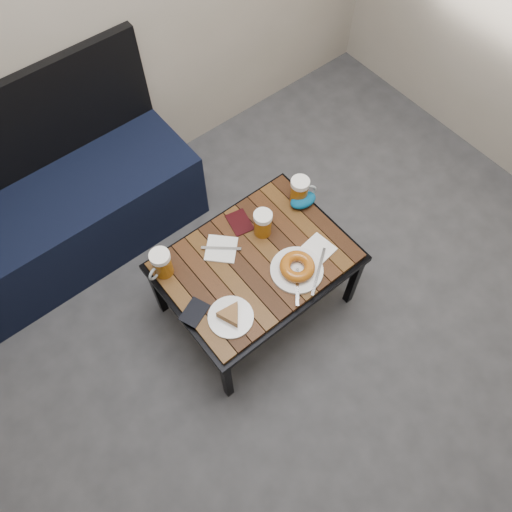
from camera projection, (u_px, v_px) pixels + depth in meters
ground at (334, 473)px, 2.20m from camera, size 4.00×4.00×0.00m
room_shell at (274, 115)px, 0.88m from camera, size 4.00×4.00×4.00m
bench at (63, 216)px, 2.56m from camera, size 1.40×0.50×0.95m
cafe_table at (256, 264)px, 2.24m from camera, size 0.84×0.62×0.47m
beer_mug_left at (161, 264)px, 2.11m from camera, size 0.14×0.10×0.14m
beer_mug_centre at (263, 223)px, 2.22m from camera, size 0.13×0.10×0.14m
beer_mug_right at (300, 190)px, 2.30m from camera, size 0.13×0.11×0.14m
plate_pie at (231, 316)px, 2.05m from camera, size 0.19×0.19×0.05m
plate_bagel at (297, 268)px, 2.15m from camera, size 0.29×0.26×0.06m
napkin_left at (221, 249)px, 2.22m from camera, size 0.19×0.19×0.01m
napkin_right at (316, 251)px, 2.22m from camera, size 0.16×0.14×0.01m
passport_navy at (194, 312)px, 2.07m from camera, size 0.14×0.12×0.01m
passport_burgundy at (240, 222)px, 2.30m from camera, size 0.12×0.15×0.01m
knit_pouch at (303, 200)px, 2.33m from camera, size 0.14×0.10×0.06m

